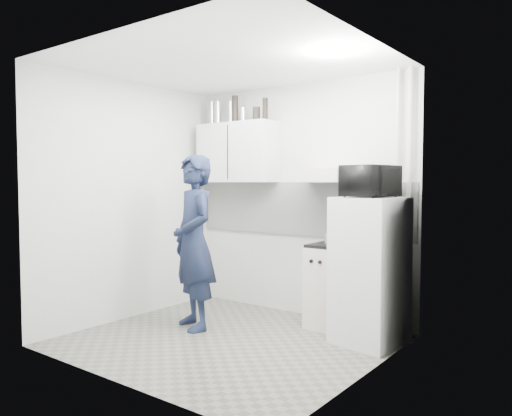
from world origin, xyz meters
The scene contains 24 objects.
floor centered at (0.00, 0.00, 0.00)m, with size 2.80×2.80×0.00m, color #5C5C56.
ceiling centered at (0.00, 0.00, 2.60)m, with size 2.80×2.80×0.00m, color white.
wall_back centered at (0.00, 1.25, 1.30)m, with size 2.80×2.80×0.00m, color silver.
wall_left centered at (-1.40, 0.00, 1.30)m, with size 2.60×2.60×0.00m, color silver.
wall_right centered at (1.40, 0.00, 1.30)m, with size 2.60×2.60×0.00m, color silver.
person centered at (-0.55, 0.12, 0.89)m, with size 0.65×0.43×1.78m, color #151C32.
stove centered at (0.63, 1.00, 0.42)m, with size 0.52×0.52×0.84m, color beige.
fridge centered at (1.10, 0.74, 0.68)m, with size 0.56×0.56×1.36m, color silver.
stove_top centered at (0.63, 1.00, 0.85)m, with size 0.50×0.50×0.03m, color black.
saucepan centered at (0.59, 0.99, 0.92)m, with size 0.18×0.18×0.10m, color silver.
microwave centered at (1.10, 0.74, 1.51)m, with size 0.36×0.53×0.29m, color black.
bottle_a centered at (-1.15, 1.07, 2.35)m, with size 0.07×0.07×0.29m, color silver.
bottle_b centered at (-1.06, 1.07, 2.34)m, with size 0.07×0.07×0.29m, color silver.
bottle_c centered at (-0.85, 1.07, 2.33)m, with size 0.06×0.06×0.27m, color silver.
bottle_d centered at (-0.78, 1.07, 2.36)m, with size 0.07×0.07×0.33m, color black.
canister_a centered at (-0.66, 1.07, 2.29)m, with size 0.07×0.07×0.17m, color silver.
canister_b centered at (-0.46, 1.07, 2.28)m, with size 0.09×0.09×0.16m, color black.
bottle_e centered at (-0.34, 1.07, 2.33)m, with size 0.06×0.06×0.25m, color black.
upper_cabinet centered at (-0.75, 1.07, 1.85)m, with size 1.00×0.35×0.70m, color silver.
range_hood centered at (0.45, 1.00, 1.57)m, with size 0.60×0.50×0.14m, color beige.
backsplash centered at (0.00, 1.24, 1.20)m, with size 2.74×0.03×0.60m, color white.
pipe_a centered at (1.30, 1.17, 1.30)m, with size 0.05×0.05×2.60m, color beige.
pipe_b centered at (1.18, 1.17, 1.30)m, with size 0.04×0.04×2.60m, color beige.
ceiling_spot_fixture centered at (1.00, 0.20, 2.57)m, with size 0.10×0.10×0.02m, color white.
Camera 1 is at (3.01, -3.55, 1.50)m, focal length 35.00 mm.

